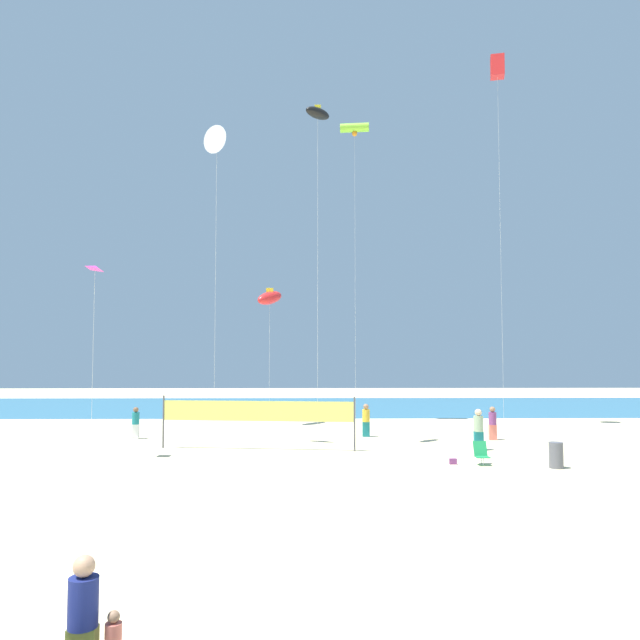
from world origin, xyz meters
The scene contains 17 objects.
ground_plane centered at (0.00, 0.00, 0.00)m, with size 120.00×120.00×0.00m, color beige.
ocean_band centered at (0.00, 31.65, 0.00)m, with size 120.00×20.00×0.01m, color teal.
mother_figure centered at (-2.67, -11.04, 0.88)m, with size 0.38×0.38×1.66m.
beachgoer_mustard_shirt centered at (3.19, 12.61, 0.91)m, with size 0.39×0.39×1.71m.
beachgoer_sage_shirt centered at (7.80, 8.00, 0.98)m, with size 0.42×0.42×1.84m.
beachgoer_plum_shirt centered at (9.44, 11.25, 0.89)m, with size 0.38×0.38×1.67m.
beachgoer_teal_shirt centered at (-8.65, 12.02, 0.86)m, with size 0.37×0.37×1.61m.
folding_beach_chair centered at (6.90, 4.47, 0.47)m, with size 0.52×0.65×0.89m.
trash_barrel centered at (9.51, 3.69, 0.48)m, with size 0.52×0.52×0.97m, color #595960.
volleyball_net centered at (-2.14, 8.37, 1.64)m, with size 8.80×1.19×2.40m.
beach_handbag centered at (5.82, 4.56, 0.11)m, with size 0.28×0.14×0.22m, color #7A3872.
kite_red_box centered at (11.72, 16.53, 21.87)m, with size 0.99×0.99×22.56m.
kite_red_inflatable centered at (-2.24, 17.86, 7.80)m, with size 1.96×2.38×8.44m.
kite_black_inflatable centered at (0.60, 9.11, 15.81)m, with size 1.46×1.44×16.26m.
kite_magenta_diamond centered at (-8.63, 5.75, 7.79)m, with size 0.87×0.87×8.00m.
kite_white_delta centered at (-4.23, 9.22, 14.51)m, with size 1.34×0.97×15.22m.
kite_lime_tube centered at (3.15, 19.21, 19.02)m, with size 1.93×0.81×19.37m.
Camera 1 is at (0.22, -18.94, 4.21)m, focal length 33.63 mm.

